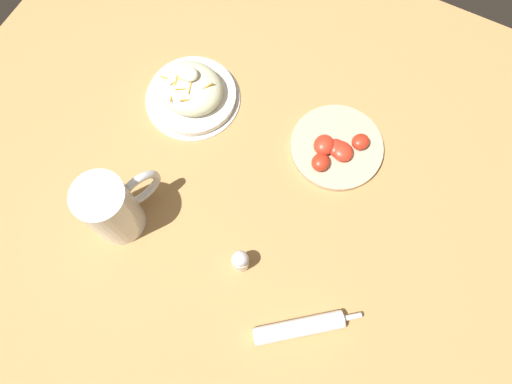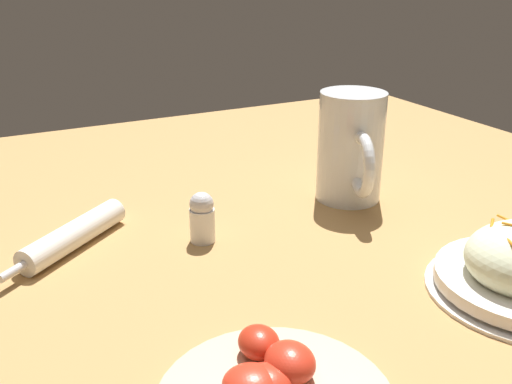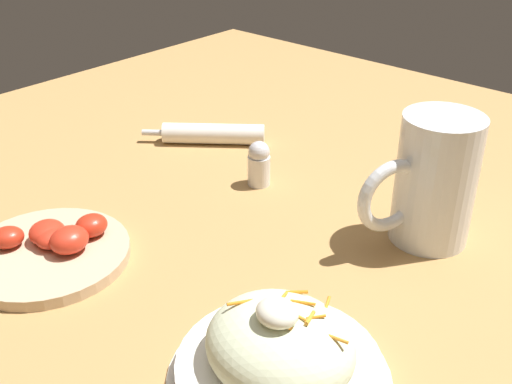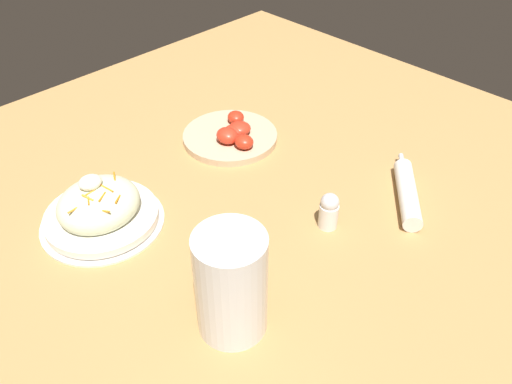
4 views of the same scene
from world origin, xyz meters
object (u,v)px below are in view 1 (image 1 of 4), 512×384
Objects in this scene: salad_plate at (191,92)px; salt_shaker at (240,260)px; beer_mug at (114,210)px; tomato_plate at (336,148)px; napkin_roll at (299,328)px.

salt_shaker is at bearing 134.04° from salad_plate.
beer_mug is at bearing 7.07° from salt_shaker.
salt_shaker reaches higher than tomato_plate.
salt_shaker reaches higher than napkin_roll.
beer_mug is at bearing -3.68° from napkin_roll.
beer_mug is 0.47m from tomato_plate.
salt_shaker is (-0.27, 0.28, 0.00)m from salad_plate.
napkin_roll is (-0.41, 0.03, -0.06)m from beer_mug.
salad_plate is 1.21× the size of napkin_roll.
napkin_roll is at bearing 103.77° from tomato_plate.
salad_plate is at bearing -38.44° from napkin_roll.
salt_shaker is (-0.26, -0.03, -0.04)m from beer_mug.
beer_mug is 0.95× the size of napkin_roll.
salad_plate is 0.34m from tomato_plate.
napkin_roll is 0.38m from tomato_plate.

